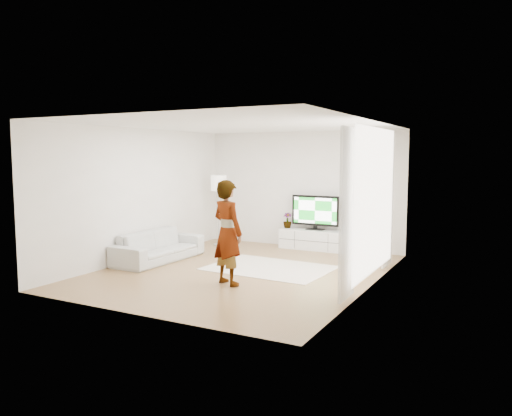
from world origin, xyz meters
The scene contains 17 objects.
floor centered at (0.00, 0.00, 0.00)m, with size 6.00×6.00×0.00m, color #9B7446.
ceiling centered at (0.00, 0.00, 2.80)m, with size 6.00×6.00×0.00m, color white.
wall_left centered at (-2.50, 0.00, 1.40)m, with size 0.02×6.00×2.80m, color white.
wall_right centered at (2.50, 0.00, 1.40)m, with size 0.02×6.00×2.80m, color white.
wall_back centered at (0.00, 3.00, 1.40)m, with size 5.00×0.02×2.80m, color white.
wall_front centered at (0.00, -3.00, 1.40)m, with size 5.00×0.02×2.80m, color white.
window centered at (2.48, 0.30, 1.45)m, with size 0.01×2.60×2.50m, color white.
curtain_near centered at (2.40, -1.00, 1.35)m, with size 0.04×0.70×2.60m, color white.
curtain_far centered at (2.40, 1.60, 1.35)m, with size 0.04×0.70×2.60m, color white.
media_console centered at (0.43, 2.76, 0.24)m, with size 1.67×0.48×0.47m.
television centered at (0.43, 2.79, 0.91)m, with size 1.17×0.23×0.82m.
game_console centered at (1.16, 2.76, 0.57)m, with size 0.07×0.15×0.20m.
potted_plant centered at (-0.28, 2.77, 0.66)m, with size 0.21×0.21×0.37m, color #3F7238.
rug centered at (0.36, 0.48, 0.01)m, with size 2.36×1.70×0.01m, color beige.
player centered at (0.29, -1.00, 0.91)m, with size 0.66×0.43×1.81m, color #334772.
sofa centered at (-2.03, 0.02, 0.32)m, with size 2.16×0.84×0.63m, color #B6B6B1.
floor_lamp centered at (-1.91, 2.24, 1.47)m, with size 0.39×0.39×1.74m.
Camera 1 is at (4.66, -8.23, 2.22)m, focal length 35.00 mm.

